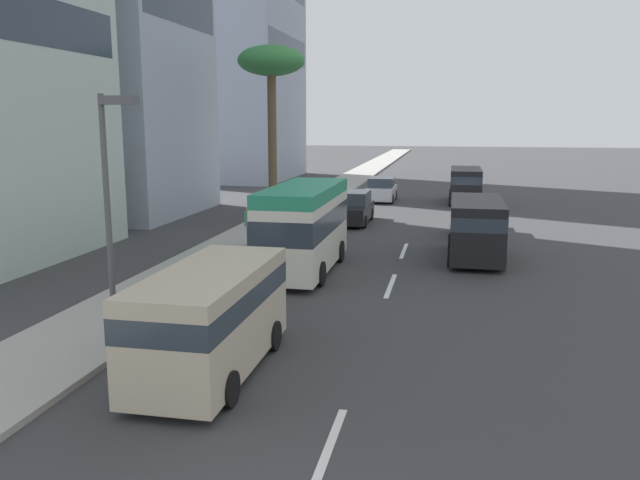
{
  "coord_description": "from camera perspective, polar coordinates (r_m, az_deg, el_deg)",
  "views": [
    {
      "loc": [
        -5.25,
        -1.89,
        5.51
      ],
      "look_at": [
        16.3,
        2.54,
        1.37
      ],
      "focal_mm": 36.08,
      "sensor_mm": 36.0,
      "label": 1
    }
  ],
  "objects": [
    {
      "name": "street_lamp",
      "position": [
        15.76,
        -18.04,
        4.2
      ],
      "size": [
        0.24,
        0.97,
        5.94
      ],
      "color": "#4C4C51",
      "rests_on": "sidewalk_right"
    },
    {
      "name": "ground_plane",
      "position": [
        37.21,
        8.58,
        2.02
      ],
      "size": [
        198.0,
        198.0,
        0.0
      ],
      "primitive_type": "plane",
      "color": "#38383A"
    },
    {
      "name": "van_fifth",
      "position": [
        26.18,
        13.69,
        1.25
      ],
      "size": [
        5.23,
        2.14,
        2.39
      ],
      "color": "black",
      "rests_on": "ground_plane"
    },
    {
      "name": "car_sixth",
      "position": [
        32.57,
        13.37,
        2.04
      ],
      "size": [
        4.58,
        1.96,
        1.68
      ],
      "color": "white",
      "rests_on": "ground_plane"
    },
    {
      "name": "car_second",
      "position": [
        34.63,
        2.92,
        2.83
      ],
      "size": [
        4.53,
        1.87,
        1.7
      ],
      "rotation": [
        0.0,
        0.0,
        3.14
      ],
      "color": "black",
      "rests_on": "ground_plane"
    },
    {
      "name": "palm_tree",
      "position": [
        36.54,
        -4.34,
        15.05
      ],
      "size": [
        3.69,
        3.69,
        9.35
      ],
      "color": "brown",
      "rests_on": "sidewalk_right"
    },
    {
      "name": "van_lead",
      "position": [
        14.31,
        -9.64,
        -6.47
      ],
      "size": [
        5.33,
        2.13,
        2.33
      ],
      "rotation": [
        0.0,
        0.0,
        3.14
      ],
      "color": "beige",
      "rests_on": "ground_plane"
    },
    {
      "name": "lane_stripe_far",
      "position": [
        27.57,
        7.45,
        -0.95
      ],
      "size": [
        3.2,
        0.16,
        0.01
      ],
      "primitive_type": "cube",
      "color": "silver",
      "rests_on": "ground_plane"
    },
    {
      "name": "car_seventh",
      "position": [
        44.31,
        5.46,
        4.45
      ],
      "size": [
        4.08,
        1.9,
        1.59
      ],
      "rotation": [
        0.0,
        0.0,
        3.14
      ],
      "color": "silver",
      "rests_on": "ground_plane"
    },
    {
      "name": "lane_stripe_near",
      "position": [
        11.4,
        0.66,
        -18.22
      ],
      "size": [
        3.2,
        0.16,
        0.01
      ],
      "primitive_type": "cube",
      "color": "silver",
      "rests_on": "ground_plane"
    },
    {
      "name": "pedestrian_near_lamp",
      "position": [
        27.8,
        -6.34,
        1.45
      ],
      "size": [
        0.35,
        0.39,
        1.7
      ],
      "rotation": [
        0.0,
        0.0,
        1.07
      ],
      "color": "navy",
      "rests_on": "sidewalk_right"
    },
    {
      "name": "sidewalk_right",
      "position": [
        38.24,
        -2.27,
        2.48
      ],
      "size": [
        162.0,
        3.21,
        0.15
      ],
      "primitive_type": "cube",
      "color": "#9E9B93",
      "rests_on": "ground_plane"
    },
    {
      "name": "van_fourth",
      "position": [
        43.95,
        12.78,
        4.93
      ],
      "size": [
        5.4,
        2.09,
        2.3
      ],
      "color": "black",
      "rests_on": "ground_plane"
    },
    {
      "name": "lane_stripe_mid",
      "position": [
        21.79,
        6.28,
        -4.04
      ],
      "size": [
        3.2,
        0.16,
        0.01
      ],
      "primitive_type": "cube",
      "color": "silver",
      "rests_on": "ground_plane"
    },
    {
      "name": "minibus_third",
      "position": [
        23.3,
        -1.46,
        1.32
      ],
      "size": [
        6.59,
        2.26,
        3.17
      ],
      "rotation": [
        0.0,
        0.0,
        3.14
      ],
      "color": "silver",
      "rests_on": "ground_plane"
    }
  ]
}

